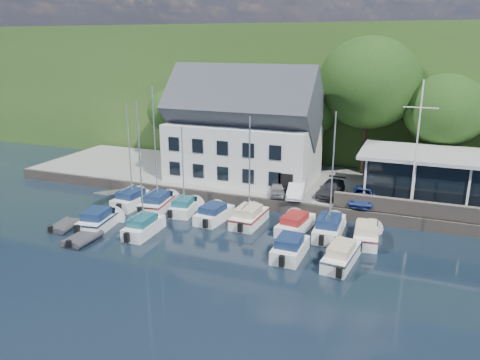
{
  "coord_description": "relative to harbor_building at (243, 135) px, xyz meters",
  "views": [
    {
      "loc": [
        9.06,
        -25.51,
        14.05
      ],
      "look_at": [
        -4.43,
        9.0,
        3.07
      ],
      "focal_mm": 35.0,
      "sensor_mm": 36.0,
      "label": 1
    }
  ],
  "objects": [
    {
      "name": "ground",
      "position": [
        7.0,
        -16.5,
        -5.35
      ],
      "size": [
        180.0,
        180.0,
        0.0
      ],
      "primitive_type": "plane",
      "color": "black",
      "rests_on": "ground"
    },
    {
      "name": "quay",
      "position": [
        7.0,
        1.0,
        -4.85
      ],
      "size": [
        60.0,
        13.0,
        1.0
      ],
      "primitive_type": "cube",
      "color": "gray",
      "rests_on": "ground"
    },
    {
      "name": "quay_face",
      "position": [
        7.0,
        -5.5,
        -4.85
      ],
      "size": [
        60.0,
        0.3,
        1.0
      ],
      "primitive_type": "cube",
      "color": "#645A50",
      "rests_on": "ground"
    },
    {
      "name": "hillside",
      "position": [
        7.0,
        45.5,
        2.65
      ],
      "size": [
        160.0,
        75.0,
        16.0
      ],
      "primitive_type": "cube",
      "color": "#2F521E",
      "rests_on": "ground"
    },
    {
      "name": "field_patch",
      "position": [
        15.0,
        53.5,
        10.8
      ],
      "size": [
        50.0,
        30.0,
        0.3
      ],
      "primitive_type": "cube",
      "color": "#586331",
      "rests_on": "hillside"
    },
    {
      "name": "harbor_building",
      "position": [
        0.0,
        0.0,
        0.0
      ],
      "size": [
        14.4,
        8.2,
        8.7
      ],
      "primitive_type": null,
      "color": "silver",
      "rests_on": "quay"
    },
    {
      "name": "club_pavilion",
      "position": [
        18.0,
        -0.5,
        -2.3
      ],
      "size": [
        13.2,
        7.2,
        4.1
      ],
      "primitive_type": null,
      "color": "black",
      "rests_on": "quay"
    },
    {
      "name": "seawall",
      "position": [
        19.0,
        -5.1,
        -3.75
      ],
      "size": [
        18.0,
        0.5,
        1.2
      ],
      "primitive_type": "cube",
      "color": "#645A50",
      "rests_on": "quay"
    },
    {
      "name": "gangway",
      "position": [
        -9.5,
        -7.5,
        -5.35
      ],
      "size": [
        1.2,
        6.0,
        1.4
      ],
      "primitive_type": null,
      "color": "silver",
      "rests_on": "ground"
    },
    {
      "name": "car_silver",
      "position": [
        4.78,
        -4.07,
        -3.78
      ],
      "size": [
        2.3,
        3.58,
        1.13
      ],
      "primitive_type": "imported",
      "rotation": [
        0.0,
        0.0,
        0.31
      ],
      "color": "#9F9FA4",
      "rests_on": "quay"
    },
    {
      "name": "car_white",
      "position": [
        6.51,
        -3.96,
        -3.69
      ],
      "size": [
        1.94,
        4.16,
        1.32
      ],
      "primitive_type": "imported",
      "rotation": [
        0.0,
        0.0,
        0.14
      ],
      "color": "silver",
      "rests_on": "quay"
    },
    {
      "name": "car_dgrey",
      "position": [
        9.26,
        -2.62,
        -3.71
      ],
      "size": [
        2.12,
        4.54,
        1.28
      ],
      "primitive_type": "imported",
      "rotation": [
        0.0,
        0.0,
        -0.08
      ],
      "color": "#2A2A2F",
      "rests_on": "quay"
    },
    {
      "name": "car_blue",
      "position": [
        12.15,
        -3.55,
        -3.66
      ],
      "size": [
        1.65,
        4.07,
        1.39
      ],
      "primitive_type": "imported",
      "rotation": [
        0.0,
        0.0,
        -0.01
      ],
      "color": "navy",
      "rests_on": "quay"
    },
    {
      "name": "flagpole",
      "position": [
        15.92,
        -4.42,
        0.85
      ],
      "size": [
        2.49,
        0.2,
        10.4
      ],
      "primitive_type": null,
      "color": "silver",
      "rests_on": "quay"
    },
    {
      "name": "tree_0",
      "position": [
        -10.98,
        5.6,
        -0.39
      ],
      "size": [
        5.79,
        5.79,
        7.92
      ],
      "primitive_type": null,
      "color": "black",
      "rests_on": "quay"
    },
    {
      "name": "tree_1",
      "position": [
        -3.53,
        5.3,
        0.95
      ],
      "size": [
        7.76,
        7.76,
        10.6
      ],
      "primitive_type": null,
      "color": "black",
      "rests_on": "quay"
    },
    {
      "name": "tree_2",
      "position": [
        4.6,
        5.6,
        0.6
      ],
      "size": [
        7.24,
        7.24,
        9.9
      ],
      "primitive_type": null,
      "color": "black",
      "rests_on": "quay"
    },
    {
      "name": "tree_3",
      "position": [
        10.85,
        6.06,
        2.5
      ],
      "size": [
        10.02,
        10.02,
        13.69
      ],
      "primitive_type": null,
      "color": "black",
      "rests_on": "quay"
    },
    {
      "name": "tree_4",
      "position": [
        18.01,
        5.38,
        0.81
      ],
      "size": [
        7.55,
        7.55,
        10.31
      ],
      "primitive_type": null,
      "color": "black",
      "rests_on": "quay"
    },
    {
      "name": "boat_r1_0",
      "position": [
        -7.15,
        -8.85,
        -0.68
      ],
      "size": [
        2.44,
        6.0,
        9.33
      ],
      "primitive_type": null,
      "rotation": [
        0.0,
        0.0,
        -0.06
      ],
      "color": "white",
      "rests_on": "ground"
    },
    {
      "name": "boat_r1_1",
      "position": [
        -4.55,
        -8.87,
        -0.56
      ],
      "size": [
        2.92,
        6.42,
        9.57
      ],
      "primitive_type": null,
      "rotation": [
        0.0,
        0.0,
        0.13
      ],
      "color": "white",
      "rests_on": "ground"
    },
    {
      "name": "boat_r1_2",
      "position": [
        -2.03,
        -8.76,
        -1.2
      ],
      "size": [
        2.63,
        5.26,
        8.31
      ],
      "primitive_type": null,
      "rotation": [
        0.0,
        0.0,
        0.16
      ],
      "color": "white",
      "rests_on": "ground"
    },
    {
      "name": "boat_r1_3",
      "position": [
        1.07,
        -9.46,
        -4.64
      ],
      "size": [
        2.49,
        5.73,
        1.43
      ],
      "primitive_type": null,
      "rotation": [
        0.0,
        0.0,
        -0.1
      ],
      "color": "white",
      "rests_on": "ground"
    },
    {
      "name": "boat_r1_4",
      "position": [
        4.02,
        -9.18,
        -0.66
      ],
      "size": [
        2.35,
        5.85,
        9.37
      ],
      "primitive_type": null,
      "rotation": [
        0.0,
        0.0,
        -0.04
      ],
      "color": "white",
      "rests_on": "ground"
    },
    {
      "name": "boat_r1_5",
      "position": [
        7.82,
        -9.19,
        -4.64
      ],
      "size": [
        2.7,
        6.34,
        1.43
      ],
      "primitive_type": null,
      "rotation": [
        0.0,
        0.0,
        -0.13
      ],
      "color": "white",
      "rests_on": "ground"
    },
    {
      "name": "boat_r1_6",
      "position": [
        10.41,
        -9.03,
        -0.59
      ],
      "size": [
        2.2,
        6.7,
        9.51
      ],
      "primitive_type": null,
      "rotation": [
        0.0,
        0.0,
        0.03
      ],
      "color": "white",
      "rests_on": "ground"
    },
    {
      "name": "boat_r1_7",
      "position": [
        13.17,
        -9.26,
        -4.62
      ],
      "size": [
        2.31,
        6.05,
        1.46
      ],
      "primitive_type": null,
      "rotation": [
        0.0,
        0.0,
        0.08
      ],
      "color": "white",
      "rests_on": "ground"
    },
    {
      "name": "boat_r2_0",
      "position": [
        -6.69,
        -14.22,
        -4.57
      ],
      "size": [
        2.87,
        5.89,
        1.57
      ],
      "primitive_type": null,
      "rotation": [
        0.0,
        0.0,
        0.15
      ],
      "color": "white",
      "rests_on": "ground"
    },
    {
      "name": "boat_r2_1",
      "position": [
        -2.73,
        -13.96,
        -0.77
      ],
      "size": [
        1.94,
        5.73,
        9.17
      ],
      "primitive_type": null,
      "rotation": [
        0.0,
        0.0,
        0.03
      ],
      "color": "white",
      "rests_on": "ground"
    },
    {
      "name": "boat_r2_3",
      "position": [
        8.64,
        -13.67,
        -4.59
      ],
      "size": [
        2.06,
        5.4,
        1.53
      ],
      "primitive_type": null,
      "rotation": [
        0.0,
        0.0,
        -0.01
      ],
      "color": "white",
      "rests_on": "ground"
    },
    {
      "name": "boat_r2_4",
      "position": [
        12.08,
        -13.5,
        -4.6
      ],
      "size": [
        2.42,
        6.42,
        1.5
      ],
      "primitive_type": null,
      "rotation": [
        0.0,
        0.0,
        -0.11
      ],
      "color": "white",
      "rests_on": "ground"
    },
    {
      "name": "dinghy_0",
      "position": [
        -9.11,
        -15.34,
        -5.03
      ],
      "size": [
        2.03,
        2.95,
        0.64
      ],
      "primitive_type": null,
      "rotation": [
        0.0,
        0.0,
        0.15
      ],
      "color": "#323337",
      "rests_on": "ground"
    },
    {
      "name": "dinghy_1",
      "position": [
        -6.11,
        -16.91,
        -5.0
      ],
      "size": [
        1.82,
        3.02,
        0.7
      ],
      "primitive_type": null,
      "rotation": [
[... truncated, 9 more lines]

